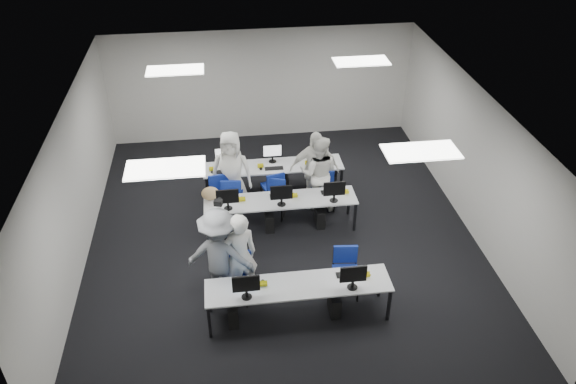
{
  "coord_description": "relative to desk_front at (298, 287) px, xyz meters",
  "views": [
    {
      "loc": [
        -1.1,
        -9.42,
        7.39
      ],
      "look_at": [
        0.14,
        0.07,
        1.0
      ],
      "focal_mm": 35.0,
      "sensor_mm": 36.0,
      "label": 1
    }
  ],
  "objects": [
    {
      "name": "desk_front",
      "position": [
        0.0,
        0.0,
        0.0
      ],
      "size": [
        3.2,
        0.7,
        0.73
      ],
      "color": "silver",
      "rests_on": "ground"
    },
    {
      "name": "chair_2",
      "position": [
        -1.24,
        3.18,
        -0.38
      ],
      "size": [
        0.54,
        0.58,
        0.96
      ],
      "rotation": [
        0.0,
        0.0,
        0.15
      ],
      "color": "navy",
      "rests_on": "ground"
    },
    {
      "name": "chair_5",
      "position": [
        -0.99,
        3.34,
        -0.39
      ],
      "size": [
        0.51,
        0.55,
        0.93
      ],
      "rotation": [
        0.0,
        0.0,
        -0.12
      ],
      "color": "navy",
      "rests_on": "ground"
    },
    {
      "name": "chair_7",
      "position": [
        1.01,
        3.35,
        -0.4
      ],
      "size": [
        0.55,
        0.57,
        0.88
      ],
      "rotation": [
        0.0,
        0.0,
        -0.3
      ],
      "color": "navy",
      "rests_on": "ground"
    },
    {
      "name": "chair_0",
      "position": [
        -1.02,
        0.62,
        -0.38
      ],
      "size": [
        0.58,
        0.61,
        0.95
      ],
      "rotation": [
        0.0,
        0.0,
        -0.27
      ],
      "color": "navy",
      "rests_on": "ground"
    },
    {
      "name": "student_3",
      "position": [
        0.84,
        3.38,
        0.25
      ],
      "size": [
        1.13,
        0.58,
        1.85
      ],
      "primitive_type": "imported",
      "rotation": [
        0.0,
        0.0,
        -0.12
      ],
      "color": "white",
      "rests_on": "ground"
    },
    {
      "name": "chair_3",
      "position": [
        -0.06,
        3.08,
        -0.41
      ],
      "size": [
        0.54,
        0.56,
        0.84
      ],
      "rotation": [
        0.0,
        0.0,
        -0.33
      ],
      "color": "navy",
      "rests_on": "ground"
    },
    {
      "name": "ceiling_panels",
      "position": [
        0.0,
        2.4,
        2.3
      ],
      "size": [
        5.2,
        4.6,
        0.02
      ],
      "color": "white",
      "rests_on": "room"
    },
    {
      "name": "student_2",
      "position": [
        -0.97,
        3.54,
        0.26
      ],
      "size": [
        1.02,
        0.76,
        1.88
      ],
      "primitive_type": "imported",
      "rotation": [
        0.0,
        0.0,
        -0.19
      ],
      "color": "white",
      "rests_on": "ground"
    },
    {
      "name": "photographer",
      "position": [
        -1.31,
        0.7,
        0.27
      ],
      "size": [
        1.37,
        1.02,
        1.89
      ],
      "primitive_type": "imported",
      "rotation": [
        0.0,
        0.0,
        2.86
      ],
      "color": "gray",
      "rests_on": "ground"
    },
    {
      "name": "room",
      "position": [
        0.0,
        2.4,
        0.82
      ],
      "size": [
        9.0,
        9.02,
        3.0
      ],
      "color": "black",
      "rests_on": "ground"
    },
    {
      "name": "equipment_back",
      "position": [
        0.19,
        4.02,
        -0.32
      ],
      "size": [
        2.91,
        0.41,
        1.19
      ],
      "color": "white",
      "rests_on": "desk_back"
    },
    {
      "name": "dslr_camera",
      "position": [
        -1.26,
        0.87,
        1.28
      ],
      "size": [
        0.18,
        0.21,
        0.1
      ],
      "primitive_type": "cube",
      "rotation": [
        0.0,
        0.0,
        2.86
      ],
      "color": "black",
      "rests_on": "photographer"
    },
    {
      "name": "chair_4",
      "position": [
        1.1,
        3.25,
        -0.42
      ],
      "size": [
        0.45,
        0.49,
        0.83
      ],
      "rotation": [
        0.0,
        0.0,
        -0.11
      ],
      "color": "navy",
      "rests_on": "ground"
    },
    {
      "name": "chair_1",
      "position": [
        0.94,
        0.47,
        -0.38
      ],
      "size": [
        0.51,
        0.55,
        0.94
      ],
      "rotation": [
        0.0,
        0.0,
        -0.1
      ],
      "color": "navy",
      "rests_on": "ground"
    },
    {
      "name": "chair_6",
      "position": [
        -0.07,
        3.52,
        -0.4
      ],
      "size": [
        0.55,
        0.57,
        0.9
      ],
      "rotation": [
        0.0,
        0.0,
        0.26
      ],
      "color": "navy",
      "rests_on": "ground"
    },
    {
      "name": "student_0",
      "position": [
        -0.96,
        0.66,
        0.23
      ],
      "size": [
        0.77,
        0.62,
        1.83
      ],
      "primitive_type": "imported",
      "rotation": [
        0.0,
        0.0,
        3.45
      ],
      "color": "white",
      "rests_on": "ground"
    },
    {
      "name": "student_1",
      "position": [
        0.93,
        3.31,
        0.2
      ],
      "size": [
        1.0,
        0.87,
        1.76
      ],
      "primitive_type": "imported",
      "rotation": [
        0.0,
        0.0,
        2.87
      ],
      "color": "white",
      "rests_on": "ground"
    },
    {
      "name": "desk_mid",
      "position": [
        0.0,
        2.6,
        0.0
      ],
      "size": [
        3.2,
        0.7,
        0.73
      ],
      "color": "silver",
      "rests_on": "ground"
    },
    {
      "name": "equipment_front",
      "position": [
        -0.19,
        -0.02,
        -0.32
      ],
      "size": [
        2.51,
        0.41,
        1.19
      ],
      "color": "#0D4FAA",
      "rests_on": "desk_front"
    },
    {
      "name": "handbag",
      "position": [
        -1.45,
        2.8,
        0.2
      ],
      "size": [
        0.38,
        0.24,
        0.3
      ],
      "primitive_type": "ellipsoid",
      "rotation": [
        0.0,
        0.0,
        0.03
      ],
      "color": "tan",
      "rests_on": "desk_mid"
    },
    {
      "name": "desk_back",
      "position": [
        0.0,
        4.0,
        0.0
      ],
      "size": [
        3.2,
        0.7,
        0.73
      ],
      "color": "silver",
      "rests_on": "ground"
    },
    {
      "name": "equipment_mid",
      "position": [
        -0.19,
        2.58,
        -0.32
      ],
      "size": [
        2.91,
        0.41,
        1.19
      ],
      "color": "white",
      "rests_on": "desk_mid"
    }
  ]
}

